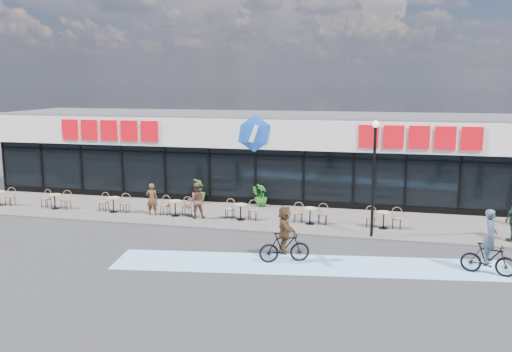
% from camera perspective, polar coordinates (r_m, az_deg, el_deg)
% --- Properties ---
extents(ground, '(120.00, 120.00, 0.00)m').
position_cam_1_polar(ground, '(21.77, -4.29, -7.23)').
color(ground, '#28282B').
rests_on(ground, ground).
extents(sidewalk, '(44.00, 5.00, 0.10)m').
position_cam_1_polar(sidewalk, '(25.92, -1.30, -4.26)').
color(sidewalk, '#5D5652').
rests_on(sidewalk, ground).
extents(bike_lane, '(14.17, 4.13, 0.01)m').
position_cam_1_polar(bike_lane, '(19.55, 5.76, -9.27)').
color(bike_lane, '#78B4E4').
rests_on(bike_lane, ground).
extents(building, '(30.60, 6.57, 4.75)m').
position_cam_1_polar(building, '(30.67, 1.22, 2.34)').
color(building, black).
rests_on(building, ground).
extents(lamp_post, '(0.28, 0.28, 4.77)m').
position_cam_1_polar(lamp_post, '(22.38, 12.31, 0.84)').
color(lamp_post, black).
rests_on(lamp_post, sidewalk).
extents(bistro_set_0, '(1.54, 0.62, 0.90)m').
position_cam_1_polar(bistro_set_0, '(30.86, -25.31, -1.94)').
color(bistro_set_0, tan).
rests_on(bistro_set_0, sidewalk).
extents(bistro_set_1, '(1.54, 0.62, 0.90)m').
position_cam_1_polar(bistro_set_1, '(28.98, -20.33, -2.32)').
color(bistro_set_1, tan).
rests_on(bistro_set_1, sidewalk).
extents(bistro_set_2, '(1.54, 0.62, 0.90)m').
position_cam_1_polar(bistro_set_2, '(27.36, -14.70, -2.73)').
color(bistro_set_2, tan).
rests_on(bistro_set_2, sidewalk).
extents(bistro_set_3, '(1.54, 0.62, 0.90)m').
position_cam_1_polar(bistro_set_3, '(26.03, -8.43, -3.15)').
color(bistro_set_3, tan).
rests_on(bistro_set_3, sidewalk).
extents(bistro_set_4, '(1.54, 0.62, 0.90)m').
position_cam_1_polar(bistro_set_4, '(25.05, -1.58, -3.57)').
color(bistro_set_4, tan).
rests_on(bistro_set_4, sidewalk).
extents(bistro_set_5, '(1.54, 0.62, 0.90)m').
position_cam_1_polar(bistro_set_5, '(24.45, 5.73, -3.96)').
color(bistro_set_5, tan).
rests_on(bistro_set_5, sidewalk).
extents(bistro_set_6, '(1.54, 0.62, 0.90)m').
position_cam_1_polar(bistro_set_6, '(24.26, 13.29, -4.29)').
color(bistro_set_6, tan).
rests_on(bistro_set_6, sidewalk).
extents(potted_plant_left, '(0.83, 0.83, 1.25)m').
position_cam_1_polar(potted_plant_left, '(28.64, -6.06, -1.54)').
color(potted_plant_left, '#2D5C1A').
rests_on(potted_plant_left, sidewalk).
extents(potted_plant_mid, '(0.69, 0.69, 1.14)m').
position_cam_1_polar(potted_plant_mid, '(27.58, 0.57, -2.06)').
color(potted_plant_mid, '#195819').
rests_on(potted_plant_mid, sidewalk).
extents(potted_plant_right, '(0.73, 0.70, 1.03)m').
position_cam_1_polar(potted_plant_right, '(27.58, 0.21, -2.17)').
color(potted_plant_right, '#1A5919').
rests_on(potted_plant_right, sidewalk).
extents(patron_left, '(0.62, 0.47, 1.53)m').
position_cam_1_polar(patron_left, '(26.27, -10.90, -2.42)').
color(patron_left, '#4D301B').
rests_on(patron_left, sidewalk).
extents(patron_right, '(0.99, 0.88, 1.69)m').
position_cam_1_polar(patron_right, '(25.33, -6.29, -2.58)').
color(patron_right, brown).
rests_on(patron_right, sidewalk).
extents(cyclist_a, '(1.91, 1.58, 2.08)m').
position_cam_1_polar(cyclist_a, '(19.47, 3.02, -6.46)').
color(cyclist_a, black).
rests_on(cyclist_a, ground).
extents(cyclist_b, '(1.86, 0.95, 2.26)m').
position_cam_1_polar(cyclist_b, '(19.87, 23.33, -7.28)').
color(cyclist_b, black).
rests_on(cyclist_b, ground).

